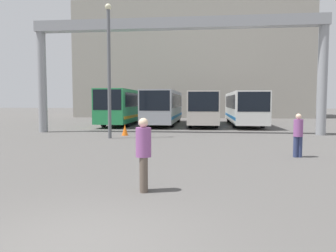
{
  "coord_description": "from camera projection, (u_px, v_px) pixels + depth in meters",
  "views": [
    {
      "loc": [
        1.91,
        -4.52,
        2.16
      ],
      "look_at": [
        -0.81,
        20.02,
        0.3
      ],
      "focal_mm": 35.0,
      "sensor_mm": 36.0,
      "label": 1
    }
  ],
  "objects": [
    {
      "name": "bus_slot_0",
      "position": [
        124.0,
        105.0,
        30.62
      ],
      "size": [
        2.48,
        11.05,
        3.18
      ],
      "color": "#268C4C",
      "rests_on": "ground"
    },
    {
      "name": "bus_slot_2",
      "position": [
        203.0,
        106.0,
        29.67
      ],
      "size": [
        2.5,
        10.74,
        2.99
      ],
      "color": "beige",
      "rests_on": "ground"
    },
    {
      "name": "overhead_gantry",
      "position": [
        176.0,
        42.0,
        21.6
      ],
      "size": [
        19.32,
        0.8,
        7.62
      ],
      "color": "gray",
      "rests_on": "ground"
    },
    {
      "name": "pedestrian_mid_left",
      "position": [
        144.0,
        153.0,
        7.79
      ],
      "size": [
        0.37,
        0.37,
        1.77
      ],
      "rotation": [
        0.0,
        0.0,
        4.95
      ],
      "color": "brown",
      "rests_on": "ground"
    },
    {
      "name": "ground_plane",
      "position": [
        74.0,
        247.0,
        4.85
      ],
      "size": [
        200.0,
        200.0,
        0.0
      ],
      "primitive_type": "plane",
      "color": "#514F4C"
    },
    {
      "name": "pedestrian_mid_right",
      "position": [
        298.0,
        134.0,
        12.6
      ],
      "size": [
        0.35,
        0.35,
        1.69
      ],
      "rotation": [
        0.0,
        0.0,
        3.24
      ],
      "color": "navy",
      "rests_on": "ground"
    },
    {
      "name": "traffic_cone",
      "position": [
        125.0,
        130.0,
        20.73
      ],
      "size": [
        0.39,
        0.39,
        0.69
      ],
      "color": "orange",
      "rests_on": "ground"
    },
    {
      "name": "bus_slot_3",
      "position": [
        244.0,
        106.0,
        29.99
      ],
      "size": [
        2.58,
        12.2,
        2.97
      ],
      "color": "silver",
      "rests_on": "ground"
    },
    {
      "name": "bus_slot_1",
      "position": [
        164.0,
        105.0,
        30.57
      ],
      "size": [
        2.58,
        11.75,
        3.09
      ],
      "color": "#999EA5",
      "rests_on": "ground"
    },
    {
      "name": "lamp_post",
      "position": [
        109.0,
        66.0,
        18.87
      ],
      "size": [
        0.36,
        0.36,
        7.71
      ],
      "color": "#595B60",
      "rests_on": "ground"
    },
    {
      "name": "building_backdrop",
      "position": [
        192.0,
        63.0,
        48.1
      ],
      "size": [
        31.64,
        12.0,
        15.54
      ],
      "color": "gray",
      "rests_on": "ground"
    }
  ]
}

